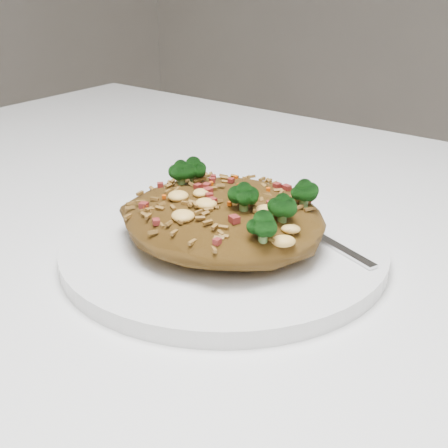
{
  "coord_description": "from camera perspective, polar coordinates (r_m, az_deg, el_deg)",
  "views": [
    {
      "loc": [
        0.29,
        -0.42,
        0.99
      ],
      "look_at": [
        0.01,
        -0.04,
        0.78
      ],
      "focal_mm": 50.0,
      "sensor_mm": 36.0,
      "label": 1
    }
  ],
  "objects": [
    {
      "name": "dining_table",
      "position": [
        0.6,
        2.21,
        -8.9
      ],
      "size": [
        1.2,
        0.8,
        0.75
      ],
      "color": "white",
      "rests_on": "ground"
    },
    {
      "name": "fried_rice",
      "position": [
        0.51,
        0.07,
        1.32
      ],
      "size": [
        0.17,
        0.16,
        0.06
      ],
      "color": "brown",
      "rests_on": "plate"
    },
    {
      "name": "plate",
      "position": [
        0.52,
        0.0,
        -2.21
      ],
      "size": [
        0.27,
        0.27,
        0.01
      ],
      "primitive_type": "cylinder",
      "color": "white",
      "rests_on": "dining_table"
    },
    {
      "name": "fork",
      "position": [
        0.53,
        8.16,
        -0.8
      ],
      "size": [
        0.16,
        0.07,
        0.0
      ],
      "rotation": [
        0.0,
        0.0,
        -0.37
      ],
      "color": "silver",
      "rests_on": "plate"
    }
  ]
}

